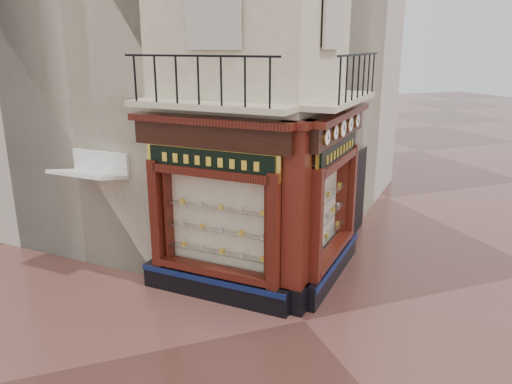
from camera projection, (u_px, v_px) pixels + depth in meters
name	position (u px, v px, depth m)	size (l,w,h in m)	color
ground	(304.00, 321.00, 10.05)	(80.00, 80.00, 0.00)	#482721
main_building	(214.00, 20.00, 13.88)	(8.00, 8.00, 12.00)	beige
neighbour_left	(115.00, 39.00, 15.42)	(8.00, 8.00, 11.00)	#BDB5A5
neighbour_right	(264.00, 40.00, 17.08)	(8.00, 8.00, 11.00)	#BDB5A5
shopfront_left	(213.00, 212.00, 10.43)	(2.86, 2.86, 3.98)	black
shopfront_right	(332.00, 198.00, 11.37)	(2.86, 2.86, 3.98)	black
corner_pilaster	(296.00, 222.00, 9.95)	(0.85, 0.85, 3.98)	black
balcony	(278.00, 102.00, 10.19)	(5.94, 2.97, 1.03)	beige
clock_a	(327.00, 137.00, 9.69)	(0.27, 0.27, 0.33)	#BB8F3E
clock_b	(335.00, 132.00, 10.21)	(0.25, 0.25, 0.31)	#BB8F3E
clock_c	(343.00, 128.00, 10.73)	(0.32, 0.32, 0.41)	#BB8F3E
clock_d	(350.00, 124.00, 11.27)	(0.29, 0.29, 0.37)	#BB8F3E
clock_e	(357.00, 120.00, 11.85)	(0.27, 0.27, 0.34)	#BB8F3E
awning	(98.00, 276.00, 12.00)	(1.58, 0.95, 0.08)	silver
signboard_left	(210.00, 161.00, 10.05)	(2.21, 2.21, 0.59)	yellow
signboard_right	(338.00, 150.00, 11.02)	(2.13, 2.13, 0.57)	yellow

